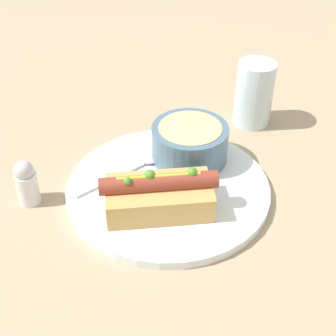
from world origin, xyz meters
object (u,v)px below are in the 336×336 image
object	(u,v)px
spoon	(140,165)
drinking_glass	(254,94)
soup_bowl	(193,142)
salt_shaker	(26,183)
hot_dog	(159,195)

from	to	relation	value
spoon	drinking_glass	distance (m)	0.25
soup_bowl	salt_shaker	size ratio (longest dim) A/B	1.68
spoon	drinking_glass	size ratio (longest dim) A/B	1.30
soup_bowl	drinking_glass	world-z (taller)	drinking_glass
hot_dog	salt_shaker	distance (m)	0.19
drinking_glass	salt_shaker	world-z (taller)	drinking_glass
soup_bowl	salt_shaker	xyz separation A→B (m)	(-0.17, -0.18, -0.01)
soup_bowl	spoon	world-z (taller)	soup_bowl
soup_bowl	drinking_glass	xyz separation A→B (m)	(0.04, 0.16, 0.01)
spoon	drinking_glass	world-z (taller)	drinking_glass
drinking_glass	spoon	bearing A→B (deg)	-115.59
soup_bowl	salt_shaker	distance (m)	0.25
spoon	soup_bowl	bearing A→B (deg)	-24.27
soup_bowl	drinking_glass	bearing A→B (deg)	75.59
hot_dog	spoon	bearing A→B (deg)	102.18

